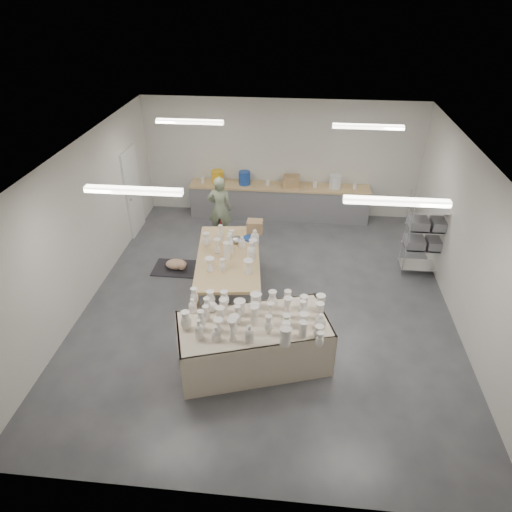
# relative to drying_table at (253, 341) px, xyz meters

# --- Properties ---
(room) EXTENTS (8.00, 8.02, 3.00)m
(room) POSITION_rel_drying_table_xyz_m (-0.01, 1.78, 1.58)
(room) COLOR #424449
(room) RESTS_ON ground
(back_counter) EXTENTS (4.60, 0.60, 1.24)m
(back_counter) POSITION_rel_drying_table_xyz_m (0.09, 5.37, 0.01)
(back_counter) COLOR tan
(back_counter) RESTS_ON ground
(wire_shelf) EXTENTS (0.88, 0.48, 1.80)m
(wire_shelf) POSITION_rel_drying_table_xyz_m (3.30, 3.09, 0.44)
(wire_shelf) COLOR silver
(wire_shelf) RESTS_ON ground
(drying_table) EXTENTS (2.62, 1.84, 1.22)m
(drying_table) POSITION_rel_drying_table_xyz_m (0.00, 0.00, 0.00)
(drying_table) COLOR olive
(drying_table) RESTS_ON ground
(work_table) EXTENTS (1.48, 2.51, 1.27)m
(work_table) POSITION_rel_drying_table_xyz_m (-0.62, 1.98, 0.43)
(work_table) COLOR tan
(work_table) RESTS_ON ground
(rug) EXTENTS (1.00, 0.70, 0.02)m
(rug) POSITION_rel_drying_table_xyz_m (-1.98, 2.65, -0.46)
(rug) COLOR black
(rug) RESTS_ON ground
(cat) EXTENTS (0.49, 0.37, 0.20)m
(cat) POSITION_rel_drying_table_xyz_m (-1.96, 2.64, -0.35)
(cat) COLOR white
(cat) RESTS_ON rug
(potter) EXTENTS (0.59, 0.39, 1.59)m
(potter) POSITION_rel_drying_table_xyz_m (-1.23, 4.09, 0.32)
(potter) COLOR gray
(potter) RESTS_ON ground
(red_stool) EXTENTS (0.42, 0.42, 0.33)m
(red_stool) POSITION_rel_drying_table_xyz_m (-1.23, 4.36, -0.18)
(red_stool) COLOR #A31717
(red_stool) RESTS_ON ground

